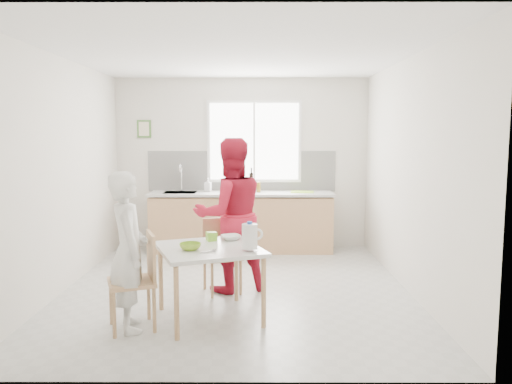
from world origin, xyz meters
TOP-DOWN VIEW (x-y plane):
  - ground at (0.00, 0.00)m, footprint 4.50×4.50m
  - room_shell at (0.00, 0.00)m, footprint 4.50×4.50m
  - window at (0.20, 2.23)m, footprint 1.50×0.06m
  - backsplash at (0.00, 2.24)m, footprint 3.00×0.02m
  - picture_frame at (-1.55, 2.23)m, footprint 0.22×0.03m
  - kitchen_counter at (-0.00, 1.95)m, footprint 2.84×0.64m
  - dining_table at (-0.22, -0.96)m, footprint 1.20×1.20m
  - chair_left at (-0.86, -1.20)m, footprint 0.53×0.53m
  - chair_far at (-0.18, -0.08)m, footprint 0.50×0.50m
  - person_white at (-0.94, -1.23)m, footprint 0.52×0.63m
  - person_red at (-0.06, -0.05)m, footprint 1.04×0.93m
  - bowl_green at (-0.39, -1.08)m, footprint 0.27×0.27m
  - bowl_white at (-0.02, -0.62)m, footprint 0.26×0.26m
  - milk_jug at (0.18, -1.11)m, footprint 0.20×0.15m
  - green_box at (-0.22, -0.66)m, footprint 0.13×0.13m
  - spoon at (-0.22, -1.20)m, footprint 0.13×0.11m
  - cutting_board at (0.95, 1.96)m, footprint 0.38×0.29m
  - wine_bottle_a at (0.02, 2.05)m, footprint 0.07×0.07m
  - wine_bottle_b at (0.16, 2.03)m, footprint 0.07×0.07m
  - jar_amber at (0.27, 1.95)m, footprint 0.06×0.06m
  - soap_bottle at (-0.53, 2.05)m, footprint 0.12×0.12m

SIDE VIEW (x-z plane):
  - ground at x=0.00m, z-range 0.00..0.00m
  - kitchen_counter at x=0.00m, z-range -0.27..1.10m
  - chair_far at x=-0.18m, z-range 0.04..0.89m
  - chair_left at x=-0.86m, z-range 0.05..0.94m
  - dining_table at x=-0.22m, z-range 0.29..1.01m
  - spoon at x=-0.22m, z-range 0.72..0.74m
  - person_white at x=-0.94m, z-range 0.00..1.48m
  - bowl_white at x=-0.02m, z-range 0.72..0.77m
  - bowl_green at x=-0.39m, z-range 0.72..0.78m
  - green_box at x=-0.22m, z-range 0.72..0.81m
  - milk_jug at x=0.18m, z-range 0.73..0.99m
  - person_red at x=-0.06m, z-range 0.00..1.77m
  - cutting_board at x=0.95m, z-range 0.92..0.93m
  - jar_amber at x=0.27m, z-range 0.92..1.08m
  - soap_bottle at x=-0.53m, z-range 0.92..1.13m
  - wine_bottle_b at x=0.16m, z-range 0.92..1.22m
  - wine_bottle_a at x=0.02m, z-range 0.92..1.24m
  - backsplash at x=0.00m, z-range 0.90..1.55m
  - room_shell at x=0.00m, z-range -0.61..3.89m
  - window at x=0.20m, z-range 1.05..2.35m
  - picture_frame at x=-1.55m, z-range 1.76..2.04m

